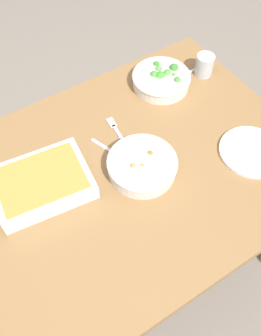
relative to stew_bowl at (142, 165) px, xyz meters
name	(u,v)px	position (x,y,z in m)	size (l,w,h in m)	color
ground_plane	(130,252)	(0.03, -0.03, -0.77)	(6.00, 6.00, 0.00)	slate
dining_table	(130,182)	(0.03, -0.03, -0.12)	(1.20, 0.90, 0.74)	olive
stew_bowl	(142,165)	(0.00, 0.00, 0.00)	(0.23, 0.23, 0.06)	silver
broccoli_bowl	(161,79)	(-0.29, -0.30, 0.00)	(0.23, 0.23, 0.07)	silver
baking_dish	(42,183)	(0.30, -0.11, 0.00)	(0.33, 0.26, 0.06)	silver
drink_cup	(204,66)	(-0.47, -0.26, 0.01)	(0.07, 0.07, 0.08)	#B2BCC6
side_plate	(251,152)	(-0.36, 0.14, -0.03)	(0.22, 0.22, 0.01)	white
spoon_by_stew	(117,155)	(0.04, -0.10, -0.03)	(0.08, 0.17, 0.01)	silver
spoon_by_broccoli	(181,76)	(-0.39, -0.30, -0.03)	(0.18, 0.03, 0.01)	silver
fork_on_table	(118,132)	(-0.02, -0.18, -0.03)	(0.04, 0.18, 0.01)	silver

